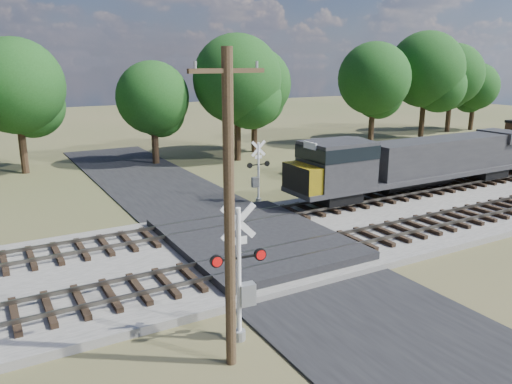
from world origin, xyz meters
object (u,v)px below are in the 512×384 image
crossing_signal_far (257,177)px  equipment_shed (345,159)px  crossing_signal_near (242,285)px  utility_pole (229,208)px

crossing_signal_far → equipment_shed: 9.20m
crossing_signal_near → crossing_signal_far: size_ratio=1.15×
crossing_signal_near → crossing_signal_far: bearing=65.4°
crossing_signal_near → utility_pole: bearing=-124.9°
crossing_signal_near → utility_pole: (-0.84, -0.95, 2.74)m
crossing_signal_far → utility_pole: (-8.78, -13.91, 2.97)m
equipment_shed → utility_pole: bearing=-122.5°
crossing_signal_near → utility_pole: 3.02m
crossing_signal_far → utility_pole: 16.72m
crossing_signal_near → equipment_shed: size_ratio=0.91×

